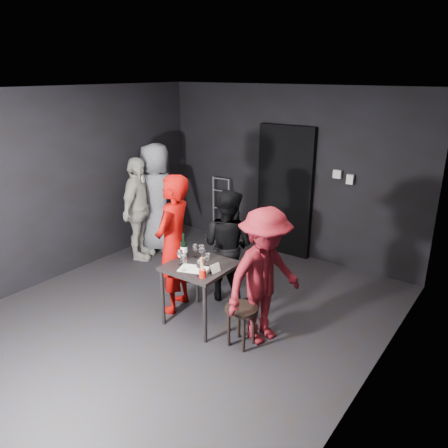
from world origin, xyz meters
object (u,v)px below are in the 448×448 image
Objects in this scene: woman_black at (228,245)px; man_maroon at (264,274)px; server_red at (173,233)px; stool at (241,314)px; tasting_table at (200,272)px; bystander_grey at (156,187)px; wine_bottle at (184,249)px; bystander_cream at (138,204)px; breadstick_cup at (202,268)px; hand_truck at (220,228)px.

man_maroon is (0.88, -0.54, 0.06)m from woman_black.
stool is at bearing 66.79° from server_red.
tasting_table is 0.34× the size of bystander_grey.
wine_bottle is (-0.17, -0.66, 0.13)m from woman_black.
bystander_cream reaches higher than man_maroon.
man_maroon reaches higher than wine_bottle.
stool is 1.41× the size of wine_bottle.
bystander_cream is 5.42× the size of wine_bottle.
server_red is 1.28m from man_maroon.
breadstick_cup is at bearing -164.52° from stool.
woman_black is (-0.08, 0.67, 0.10)m from tasting_table.
server_red is at bearing 165.69° from wine_bottle.
breadstick_cup is at bearing -46.15° from tasting_table.
hand_truck is 1.44m from bystander_grey.
tasting_table is 0.50× the size of woman_black.
breadstick_cup is at bearing 105.27° from woman_black.
bystander_grey is at bearing 82.51° from man_maroon.
bystander_cream is (-1.91, 0.24, 0.15)m from woman_black.
tasting_table is 0.37× the size of server_red.
hand_truck is at bearing -133.36° from bystander_grey.
tasting_table is (1.46, -2.36, 0.44)m from hand_truck.
hand_truck is 0.75× the size of woman_black.
server_red is at bearing 126.15° from bystander_grey.
tasting_table is at bearing 133.85° from breadstick_cup.
hand_truck is 1.69m from bystander_cream.
bystander_grey reaches higher than tasting_table.
bystander_cream is (-0.53, -1.45, 0.70)m from hand_truck.
tasting_table is 0.73m from stool.
wine_bottle is (-0.25, 0.01, 0.23)m from tasting_table.
woman_black is at bearing -122.22° from bystander_cream.
woman_black is 0.97m from breadstick_cup.
tasting_table is 0.68m from woman_black.
wine_bottle is at bearing 152.82° from breadstick_cup.
bystander_grey reaches higher than man_maroon.
bystander_grey is at bearing -143.85° from server_red.
tasting_table is at bearing 93.27° from woman_black.
hand_truck is at bearing 130.72° from stool.
woman_black is 5.99× the size of breadstick_cup.
wine_bottle is at bearing 71.79° from woman_black.
wine_bottle is (1.74, -0.90, -0.03)m from bystander_cream.
woman_black is at bearing 74.44° from man_maroon.
bystander_grey is 2.24m from wine_bottle.
bystander_grey reaches higher than woman_black.
bystander_cream is at bearing -133.07° from server_red.
breadstick_cup is at bearing 138.69° from man_maroon.
man_maroon is (0.13, 0.24, 0.43)m from stool.
bystander_grey is at bearing 142.70° from wine_bottle.
man_maroon reaches higher than breadstick_cup.
stool is at bearing 137.15° from bystander_grey.
server_red is at bearing 170.89° from stool.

